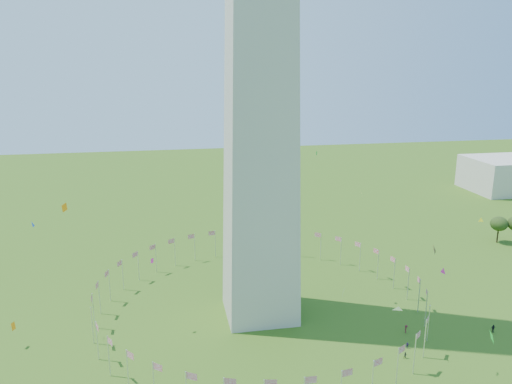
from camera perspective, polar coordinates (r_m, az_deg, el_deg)
flag_ring at (r=127.36m, az=0.44°, el=-11.87°), size 80.24×80.24×9.00m
kites_aloft at (r=97.96m, az=8.41°, el=-8.97°), size 109.19×76.37×39.27m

